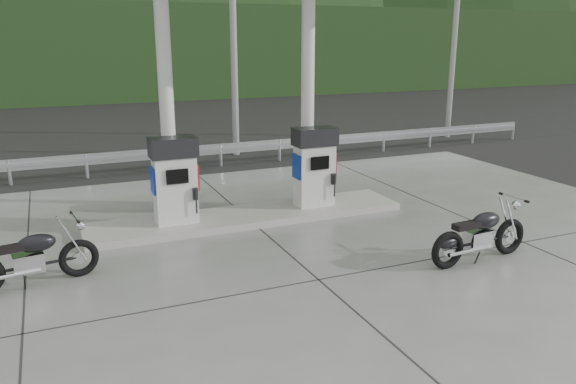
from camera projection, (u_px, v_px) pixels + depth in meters
name	position (u px, v px, depth m)	size (l,w,h in m)	color
ground	(294.00, 260.00, 10.24)	(160.00, 160.00, 0.00)	black
forecourt_apron	(294.00, 259.00, 10.24)	(18.00, 14.00, 0.02)	slate
pump_island	(249.00, 216.00, 12.43)	(7.00, 1.40, 0.15)	#9F9D94
gas_pump_left	(175.00, 181.00, 11.56)	(0.95, 0.55, 1.80)	silver
gas_pump_right	(314.00, 167.00, 12.78)	(0.95, 0.55, 1.80)	silver
canopy_column_left	(166.00, 101.00, 11.49)	(0.30, 0.30, 5.00)	white
canopy_column_right	(308.00, 95.00, 12.71)	(0.30, 0.30, 5.00)	white
guardrail	(189.00, 146.00, 17.14)	(26.00, 0.16, 1.42)	#A8ACB0
road	(167.00, 149.00, 20.43)	(60.00, 7.00, 0.01)	black
utility_pole_b	(233.00, 35.00, 18.35)	(0.22, 0.22, 8.00)	gray
utility_pole_c	(455.00, 35.00, 21.77)	(0.22, 0.22, 8.00)	gray
tree_band	(106.00, 52.00, 36.02)	(80.00, 6.00, 6.00)	black
forested_hills	(80.00, 73.00, 63.39)	(100.00, 40.00, 140.00)	black
motorcycle_left	(32.00, 259.00, 9.03)	(1.96, 0.62, 0.93)	black
motorcycle_right	(480.00, 235.00, 10.03)	(2.05, 0.65, 0.97)	black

